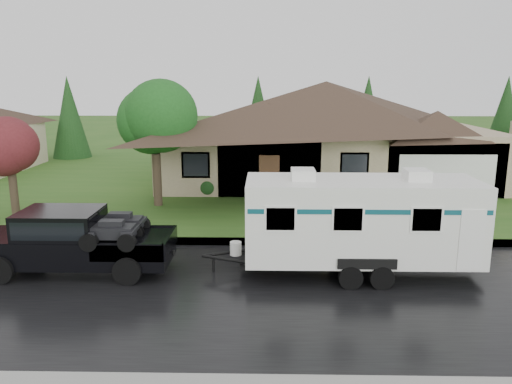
% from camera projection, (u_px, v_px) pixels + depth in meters
% --- Properties ---
extents(ground, '(140.00, 140.00, 0.00)m').
position_uv_depth(ground, '(309.00, 267.00, 15.86)').
color(ground, '#2C561A').
rests_on(ground, ground).
extents(road, '(140.00, 8.00, 0.01)m').
position_uv_depth(road, '(315.00, 292.00, 13.90)').
color(road, black).
rests_on(road, ground).
extents(curb, '(140.00, 0.50, 0.15)m').
position_uv_depth(curb, '(304.00, 242.00, 18.04)').
color(curb, gray).
rests_on(curb, ground).
extents(lawn, '(140.00, 26.00, 0.15)m').
position_uv_depth(lawn, '(289.00, 176.00, 30.48)').
color(lawn, '#2C561A').
rests_on(lawn, ground).
extents(house_main, '(19.44, 10.80, 6.90)m').
position_uv_depth(house_main, '(331.00, 120.00, 28.53)').
color(house_main, gray).
rests_on(house_main, lawn).
extents(tree_left_green, '(3.30, 3.30, 5.46)m').
position_uv_depth(tree_left_green, '(155.00, 123.00, 22.27)').
color(tree_left_green, '#382B1E').
rests_on(tree_left_green, lawn).
extents(tree_red, '(2.58, 2.58, 4.27)m').
position_uv_depth(tree_red, '(9.00, 146.00, 20.76)').
color(tree_red, '#382B1E').
rests_on(tree_red, lawn).
extents(shrub_row, '(13.60, 1.00, 1.00)m').
position_uv_depth(shrub_row, '(334.00, 186.00, 24.75)').
color(shrub_row, '#143814').
rests_on(shrub_row, lawn).
extents(pickup_truck, '(5.87, 2.23, 1.96)m').
position_uv_depth(pickup_truck, '(71.00, 239.00, 15.23)').
color(pickup_truck, black).
rests_on(pickup_truck, ground).
extents(travel_trailer, '(7.23, 2.54, 3.25)m').
position_uv_depth(travel_trailer, '(361.00, 219.00, 14.91)').
color(travel_trailer, white).
rests_on(travel_trailer, ground).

